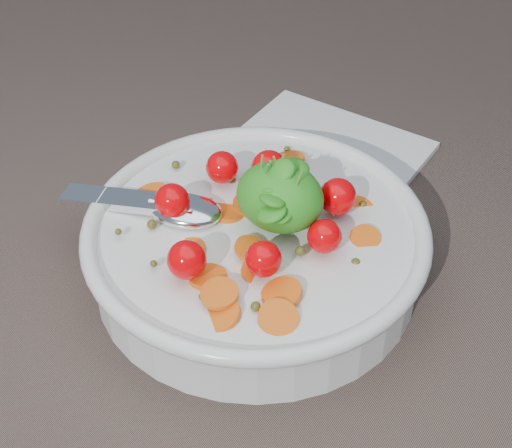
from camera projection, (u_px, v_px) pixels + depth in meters
The scene contains 3 objects.
ground at pixel (254, 260), 0.67m from camera, with size 6.00×6.00×0.00m, color brown.
bowl at pixel (256, 245), 0.64m from camera, with size 0.30×0.28×0.12m.
napkin at pixel (321, 155), 0.78m from camera, with size 0.18×0.16×0.01m, color white.
Camera 1 is at (0.27, -0.41, 0.46)m, focal length 55.00 mm.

